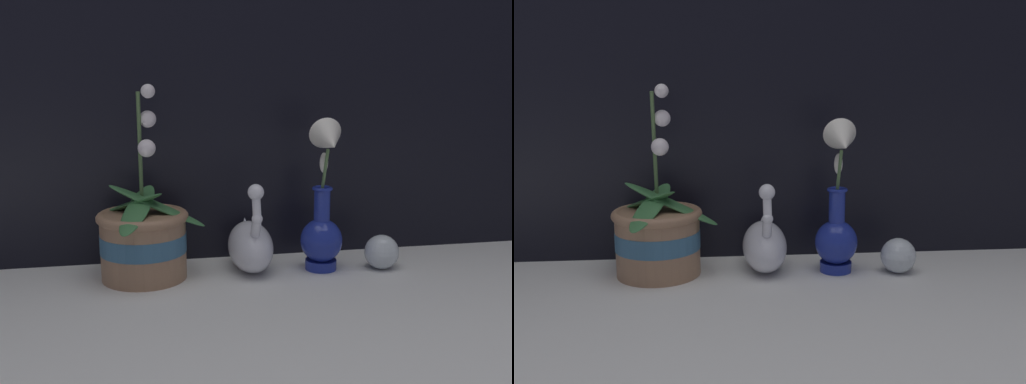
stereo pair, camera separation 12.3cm
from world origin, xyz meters
TOP-DOWN VIEW (x-y plane):
  - ground_plane at (0.00, 0.00)m, footprint 2.80×2.80m
  - orchid_potted_plant at (-0.24, 0.11)m, footprint 0.24×0.23m
  - swan_figurine at (-0.01, 0.12)m, footprint 0.10×0.19m
  - blue_vase at (0.14, 0.08)m, footprint 0.09×0.13m
  - glass_sphere at (0.28, 0.07)m, footprint 0.08×0.08m

SIDE VIEW (x-z plane):
  - ground_plane at x=0.00m, z-range 0.00..0.00m
  - glass_sphere at x=0.28m, z-range 0.00..0.08m
  - swan_figurine at x=-0.01m, z-range -0.04..0.16m
  - orchid_potted_plant at x=-0.24m, z-range -0.12..0.29m
  - blue_vase at x=0.14m, z-range -0.04..0.29m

